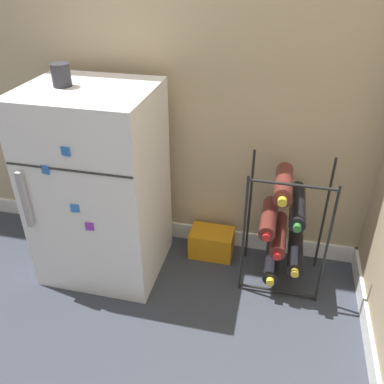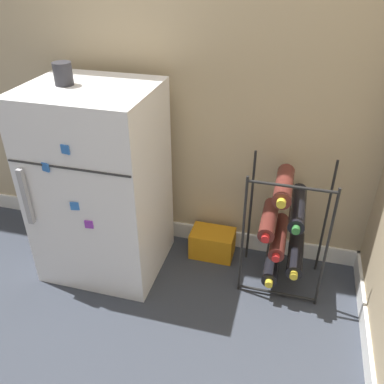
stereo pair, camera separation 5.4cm
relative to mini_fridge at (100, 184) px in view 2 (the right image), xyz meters
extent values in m
plane|color=#333842|center=(0.36, -0.39, -0.45)|extent=(14.00, 14.00, 0.00)
cube|color=white|center=(0.36, 0.29, -0.41)|extent=(6.73, 0.01, 0.09)
cube|color=white|center=(0.00, 0.00, 0.00)|extent=(0.54, 0.46, 0.91)
cube|color=#2D2D2D|center=(0.00, -0.23, 0.20)|extent=(0.53, 0.00, 0.01)
cube|color=#9E9EA3|center=(-0.21, -0.25, 0.05)|extent=(0.02, 0.02, 0.26)
cube|color=purple|center=(0.06, -0.23, -0.05)|extent=(0.04, 0.01, 0.04)
cube|color=blue|center=(-0.10, -0.23, 0.19)|extent=(0.04, 0.01, 0.04)
cube|color=blue|center=(0.01, -0.23, 0.28)|extent=(0.04, 0.01, 0.04)
cube|color=blue|center=(0.00, -0.23, 0.03)|extent=(0.04, 0.01, 0.04)
cylinder|color=black|center=(0.67, -0.03, -0.15)|extent=(0.01, 0.01, 0.61)
cylinder|color=black|center=(1.02, -0.03, -0.15)|extent=(0.01, 0.01, 0.61)
cylinder|color=black|center=(0.67, 0.21, -0.15)|extent=(0.01, 0.01, 0.61)
cylinder|color=black|center=(1.02, 0.21, -0.15)|extent=(0.01, 0.01, 0.61)
cylinder|color=black|center=(0.85, -0.03, -0.43)|extent=(0.35, 0.01, 0.01)
cylinder|color=black|center=(0.85, -0.03, 0.14)|extent=(0.35, 0.01, 0.01)
cylinder|color=black|center=(0.81, 0.09, -0.34)|extent=(0.07, 0.30, 0.07)
cylinder|color=gold|center=(0.81, -0.07, -0.34)|extent=(0.03, 0.02, 0.03)
cylinder|color=black|center=(0.91, 0.09, -0.28)|extent=(0.07, 0.29, 0.07)
cylinder|color=gold|center=(0.91, -0.06, -0.28)|extent=(0.03, 0.02, 0.03)
cylinder|color=#56231E|center=(0.82, 0.09, -0.20)|extent=(0.07, 0.28, 0.07)
cylinder|color=red|center=(0.82, -0.06, -0.20)|extent=(0.03, 0.02, 0.03)
cylinder|color=#56231E|center=(0.77, 0.09, -0.12)|extent=(0.07, 0.26, 0.07)
cylinder|color=red|center=(0.77, -0.05, -0.12)|extent=(0.03, 0.02, 0.03)
cylinder|color=black|center=(0.89, 0.09, -0.03)|extent=(0.07, 0.31, 0.07)
cylinder|color=#2D7033|center=(0.89, -0.08, -0.03)|extent=(0.03, 0.02, 0.03)
cylinder|color=#56231E|center=(0.81, 0.09, 0.07)|extent=(0.08, 0.26, 0.08)
cylinder|color=gold|center=(0.81, -0.05, 0.07)|extent=(0.04, 0.02, 0.04)
cube|color=orange|center=(0.49, 0.19, -0.38)|extent=(0.22, 0.15, 0.14)
cylinder|color=#28282D|center=(-0.10, 0.00, 0.50)|extent=(0.08, 0.08, 0.09)
camera|label=1|loc=(0.78, -1.45, 0.94)|focal=38.00mm
camera|label=2|loc=(0.83, -1.44, 0.94)|focal=38.00mm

